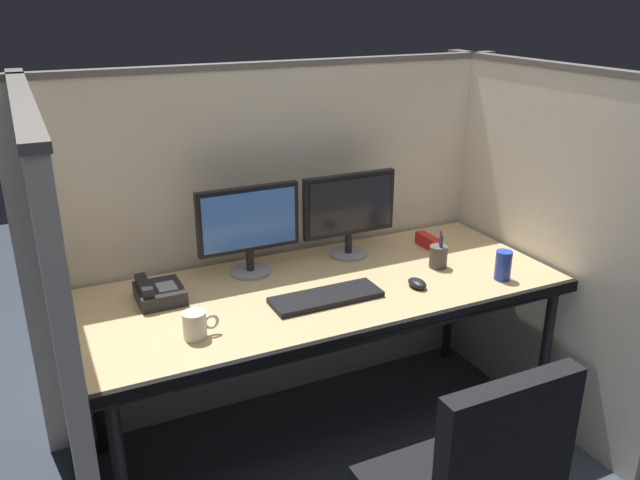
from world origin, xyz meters
TOP-DOWN VIEW (x-y plane):
  - cubicle_partition_rear at (0.00, 0.74)m, footprint 2.21×0.06m
  - cubicle_partition_left at (-0.99, 0.20)m, footprint 0.06×1.41m
  - cubicle_partition_right at (0.99, 0.20)m, footprint 0.06×1.41m
  - desk at (0.00, 0.29)m, footprint 1.90×0.80m
  - monitor_left at (-0.23, 0.55)m, footprint 0.43×0.17m
  - monitor_right at (0.24, 0.55)m, footprint 0.43×0.17m
  - keyboard_main at (-0.05, 0.19)m, footprint 0.43×0.15m
  - computer_mouse at (0.32, 0.13)m, footprint 0.06×0.10m
  - soda_can at (0.68, 0.05)m, footprint 0.07×0.07m
  - red_stapler at (0.61, 0.48)m, footprint 0.04×0.15m
  - desk_phone at (-0.63, 0.46)m, footprint 0.17×0.19m
  - coffee_mug at (-0.58, 0.12)m, footprint 0.13×0.08m
  - pen_cup at (0.52, 0.27)m, footprint 0.08×0.08m

SIDE VIEW (x-z plane):
  - desk at x=0.00m, z-range 0.32..1.06m
  - keyboard_main at x=-0.05m, z-range 0.74..0.76m
  - computer_mouse at x=0.32m, z-range 0.74..0.77m
  - red_stapler at x=0.61m, z-range 0.74..0.80m
  - desk_phone at x=-0.63m, z-range 0.73..0.82m
  - coffee_mug at x=-0.58m, z-range 0.74..0.84m
  - pen_cup at x=0.52m, z-range 0.70..0.87m
  - cubicle_partition_rear at x=0.00m, z-range 0.00..1.58m
  - cubicle_partition_left at x=-0.99m, z-range 0.00..1.58m
  - cubicle_partition_right at x=0.99m, z-range 0.00..1.58m
  - soda_can at x=0.68m, z-range 0.74..0.86m
  - monitor_left at x=-0.23m, z-range 0.77..1.14m
  - monitor_right at x=0.24m, z-range 0.77..1.14m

